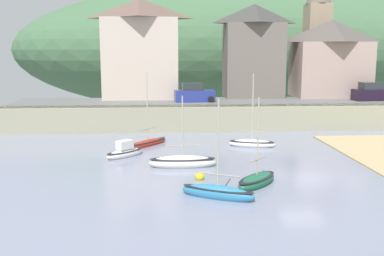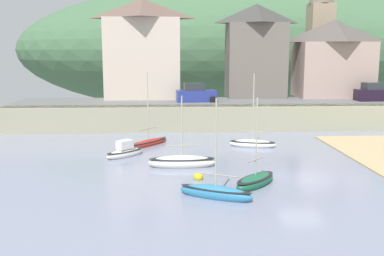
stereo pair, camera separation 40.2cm
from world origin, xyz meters
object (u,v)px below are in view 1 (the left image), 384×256
object	(u,v)px
motorboat_with_cabin	(125,152)
parked_car_near_slipway	(194,94)
waterfront_building_right	(331,58)
fishing_boat_green	(252,143)
sailboat_blue_trim	(148,142)
waterfront_building_left	(141,48)
dinghy_open_wooden	(183,162)
waterfront_building_centre	(254,50)
church_with_spire	(317,28)
mooring_buoy	(200,177)
sailboat_white_hull	(218,192)
parked_car_by_wall	(372,93)
sailboat_nearest_shore	(257,180)

from	to	relation	value
motorboat_with_cabin	parked_car_near_slipway	size ratio (longest dim) A/B	0.72
waterfront_building_right	fishing_boat_green	size ratio (longest dim) A/B	1.44
sailboat_blue_trim	waterfront_building_left	bearing A→B (deg)	43.65
waterfront_building_right	dinghy_open_wooden	bearing A→B (deg)	-129.43
waterfront_building_right	motorboat_with_cabin	size ratio (longest dim) A/B	2.86
waterfront_building_left	waterfront_building_centre	world-z (taller)	waterfront_building_left
waterfront_building_right	church_with_spire	size ratio (longest dim) A/B	0.56
waterfront_building_centre	fishing_boat_green	size ratio (longest dim) A/B	1.72
waterfront_building_right	parked_car_near_slipway	xyz separation A→B (m)	(-16.03, -4.50, -3.63)
waterfront_building_left	fishing_boat_green	xyz separation A→B (m)	(9.59, -15.78, -7.66)
dinghy_open_wooden	sailboat_blue_trim	bearing A→B (deg)	109.69
waterfront_building_left	mooring_buoy	size ratio (longest dim) A/B	19.17
waterfront_building_left	parked_car_near_slipway	distance (m)	8.63
church_with_spire	waterfront_building_right	bearing A→B (deg)	-84.92
fishing_boat_green	sailboat_blue_trim	bearing A→B (deg)	-170.68
sailboat_white_hull	parked_car_by_wall	size ratio (longest dim) A/B	1.29
waterfront_building_centre	motorboat_with_cabin	xyz separation A→B (m)	(-13.11, -18.71, -7.37)
sailboat_white_hull	waterfront_building_right	bearing A→B (deg)	86.34
waterfront_building_left	sailboat_white_hull	distance (m)	29.92
fishing_boat_green	sailboat_nearest_shore	bearing A→B (deg)	-84.30
waterfront_building_left	dinghy_open_wooden	distance (m)	23.44
waterfront_building_right	parked_car_near_slipway	size ratio (longest dim) A/B	2.06
motorboat_with_cabin	dinghy_open_wooden	distance (m)	5.17
sailboat_nearest_shore	church_with_spire	bearing A→B (deg)	17.45
waterfront_building_centre	motorboat_with_cabin	world-z (taller)	waterfront_building_centre
waterfront_building_right	church_with_spire	bearing A→B (deg)	95.08
parked_car_by_wall	mooring_buoy	size ratio (longest dim) A/B	7.43
waterfront_building_left	parked_car_near_slipway	size ratio (longest dim) A/B	2.58
church_with_spire	parked_car_near_slipway	distance (m)	19.22
motorboat_with_cabin	mooring_buoy	bearing A→B (deg)	-95.93
sailboat_nearest_shore	sailboat_blue_trim	world-z (taller)	sailboat_blue_trim
parked_car_by_wall	waterfront_building_centre	bearing A→B (deg)	155.00
church_with_spire	fishing_boat_green	distance (m)	25.13
waterfront_building_right	fishing_boat_green	bearing A→B (deg)	-127.47
sailboat_nearest_shore	parked_car_near_slipway	xyz separation A→B (m)	(-2.13, 21.88, 2.92)
waterfront_building_right	parked_car_by_wall	world-z (taller)	waterfront_building_right
waterfront_building_centre	sailboat_blue_trim	size ratio (longest dim) A/B	1.70
dinghy_open_wooden	fishing_boat_green	xyz separation A→B (m)	(5.88, 6.08, -0.05)
sailboat_blue_trim	parked_car_near_slipway	bearing A→B (deg)	15.79
motorboat_with_cabin	sailboat_blue_trim	xyz separation A→B (m)	(1.55, 3.83, -0.09)
waterfront_building_left	dinghy_open_wooden	world-z (taller)	waterfront_building_left
motorboat_with_cabin	sailboat_blue_trim	bearing A→B (deg)	23.60
waterfront_building_centre	parked_car_near_slipway	distance (m)	9.51
motorboat_with_cabin	parked_car_by_wall	world-z (taller)	parked_car_by_wall
motorboat_with_cabin	sailboat_nearest_shore	distance (m)	11.21
sailboat_blue_trim	mooring_buoy	size ratio (longest dim) A/B	10.76
waterfront_building_left	waterfront_building_centre	distance (m)	12.72
church_with_spire	sailboat_nearest_shore	world-z (taller)	church_with_spire
motorboat_with_cabin	parked_car_by_wall	size ratio (longest dim) A/B	0.72
sailboat_blue_trim	mooring_buoy	world-z (taller)	sailboat_blue_trim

